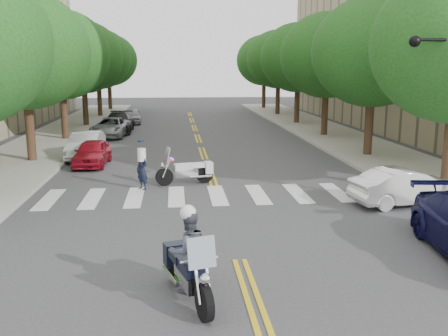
{
  "coord_description": "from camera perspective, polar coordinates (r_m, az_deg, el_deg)",
  "views": [
    {
      "loc": [
        -1.55,
        -11.75,
        4.76
      ],
      "look_at": [
        0.13,
        5.29,
        1.3
      ],
      "focal_mm": 40.0,
      "sensor_mm": 36.0,
      "label": 1
    }
  ],
  "objects": [
    {
      "name": "ground",
      "position": [
        12.77,
        1.77,
        -10.46
      ],
      "size": [
        140.0,
        140.0,
        0.0
      ],
      "primitive_type": "plane",
      "color": "#38383A",
      "rests_on": "ground"
    },
    {
      "name": "sidewalk_left",
      "position": [
        34.98,
        -18.75,
        3.12
      ],
      "size": [
        5.0,
        60.0,
        0.15
      ],
      "primitive_type": "cube",
      "color": "#9E9991",
      "rests_on": "ground"
    },
    {
      "name": "sidewalk_right",
      "position": [
        35.82,
        12.41,
        3.64
      ],
      "size": [
        5.0,
        60.0,
        0.15
      ],
      "primitive_type": "cube",
      "color": "#9E9991",
      "rests_on": "ground"
    },
    {
      "name": "tree_l_1",
      "position": [
        26.76,
        -21.89,
        12.33
      ],
      "size": [
        6.4,
        6.4,
        8.45
      ],
      "color": "#382316",
      "rests_on": "ground"
    },
    {
      "name": "tree_l_2",
      "position": [
        34.53,
        -18.18,
        12.19
      ],
      "size": [
        6.4,
        6.4,
        8.45
      ],
      "color": "#382316",
      "rests_on": "ground"
    },
    {
      "name": "tree_l_3",
      "position": [
        42.38,
        -15.85,
        12.07
      ],
      "size": [
        6.4,
        6.4,
        8.45
      ],
      "color": "#382316",
      "rests_on": "ground"
    },
    {
      "name": "tree_l_4",
      "position": [
        50.28,
        -14.25,
        11.99
      ],
      "size": [
        6.4,
        6.4,
        8.45
      ],
      "color": "#382316",
      "rests_on": "ground"
    },
    {
      "name": "tree_l_5",
      "position": [
        58.21,
        -13.08,
        11.91
      ],
      "size": [
        6.4,
        6.4,
        8.45
      ],
      "color": "#382316",
      "rests_on": "ground"
    },
    {
      "name": "tree_r_1",
      "position": [
        27.76,
        16.67,
        12.6
      ],
      "size": [
        6.4,
        6.4,
        8.45
      ],
      "color": "#382316",
      "rests_on": "ground"
    },
    {
      "name": "tree_r_2",
      "position": [
        35.31,
        11.69,
        12.48
      ],
      "size": [
        6.4,
        6.4,
        8.45
      ],
      "color": "#382316",
      "rests_on": "ground"
    },
    {
      "name": "tree_r_3",
      "position": [
        43.02,
        8.48,
        12.36
      ],
      "size": [
        6.4,
        6.4,
        8.45
      ],
      "color": "#382316",
      "rests_on": "ground"
    },
    {
      "name": "tree_r_4",
      "position": [
        50.82,
        6.25,
        12.25
      ],
      "size": [
        6.4,
        6.4,
        8.45
      ],
      "color": "#382316",
      "rests_on": "ground"
    },
    {
      "name": "tree_r_5",
      "position": [
        58.67,
        4.62,
        12.16
      ],
      "size": [
        6.4,
        6.4,
        8.45
      ],
      "color": "#382316",
      "rests_on": "ground"
    },
    {
      "name": "motorcycle_police",
      "position": [
        10.47,
        -4.15,
        -10.17
      ],
      "size": [
        1.07,
        2.46,
        2.05
      ],
      "rotation": [
        0.0,
        0.0,
        3.43
      ],
      "color": "black",
      "rests_on": "ground"
    },
    {
      "name": "motorcycle_parked",
      "position": [
        20.72,
        -3.93,
        -0.33
      ],
      "size": [
        2.41,
        0.94,
        1.58
      ],
      "rotation": [
        0.0,
        0.0,
        1.8
      ],
      "color": "black",
      "rests_on": "ground"
    },
    {
      "name": "officer_standing",
      "position": [
        19.9,
        -9.34,
        -0.22
      ],
      "size": [
        0.66,
        0.69,
        1.59
      ],
      "primitive_type": "imported",
      "rotation": [
        0.0,
        0.0,
        -0.89
      ],
      "color": "black",
      "rests_on": "ground"
    },
    {
      "name": "convertible",
      "position": [
        18.63,
        20.13,
        -2.02
      ],
      "size": [
        4.12,
        1.98,
        1.3
      ],
      "primitive_type": "imported",
      "rotation": [
        0.0,
        0.0,
        1.73
      ],
      "color": "white",
      "rests_on": "ground"
    },
    {
      "name": "parked_car_a",
      "position": [
        25.42,
        -14.83,
        1.7
      ],
      "size": [
        1.63,
        3.78,
        1.27
      ],
      "primitive_type": "imported",
      "rotation": [
        0.0,
        0.0,
        -0.03
      ],
      "color": "#A41122",
      "rests_on": "ground"
    },
    {
      "name": "parked_car_b",
      "position": [
        27.6,
        -15.5,
        2.54
      ],
      "size": [
        1.55,
        4.26,
        1.39
      ],
      "primitive_type": "imported",
      "rotation": [
        0.0,
        0.0,
        -0.02
      ],
      "color": "#BCBCBC",
      "rests_on": "ground"
    },
    {
      "name": "parked_car_c",
      "position": [
        35.76,
        -12.84,
        4.57
      ],
      "size": [
        2.58,
        4.95,
        1.33
      ],
      "primitive_type": "imported",
      "rotation": [
        0.0,
        0.0,
        -0.08
      ],
      "color": "#A4A5AB",
      "rests_on": "ground"
    },
    {
      "name": "parked_car_d",
      "position": [
        38.07,
        -11.95,
        5.11
      ],
      "size": [
        2.06,
        5.06,
        1.47
      ],
      "primitive_type": "imported",
      "rotation": [
        0.0,
        0.0,
        -0.0
      ],
      "color": "black",
      "rests_on": "ground"
    },
    {
      "name": "parked_car_e",
      "position": [
        43.98,
        -10.43,
        5.86
      ],
      "size": [
        1.68,
        3.81,
        1.27
      ],
      "primitive_type": "imported",
      "rotation": [
        0.0,
        0.0,
        0.05
      ],
      "color": "#98989D",
      "rests_on": "ground"
    }
  ]
}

